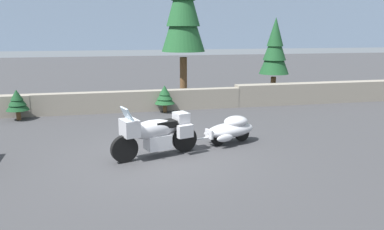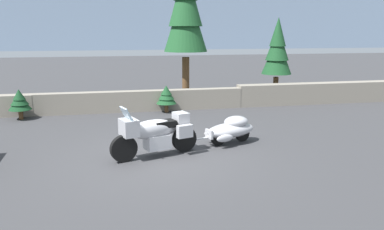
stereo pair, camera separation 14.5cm
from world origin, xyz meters
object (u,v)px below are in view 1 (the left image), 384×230
object	(u,v)px
touring_motorcycle	(155,133)
car_shaped_trailer	(231,129)
pine_tree_secondary	(275,49)
pine_tree_tall	(183,5)

from	to	relation	value
touring_motorcycle	car_shaped_trailer	world-z (taller)	touring_motorcycle
car_shaped_trailer	pine_tree_secondary	bearing A→B (deg)	56.59
car_shaped_trailer	pine_tree_tall	distance (m)	8.11
touring_motorcycle	pine_tree_tall	distance (m)	8.96
pine_tree_secondary	car_shaped_trailer	bearing A→B (deg)	-123.41
pine_tree_tall	pine_tree_secondary	xyz separation A→B (m)	(3.92, -1.10, -1.87)
pine_tree_tall	pine_tree_secondary	size ratio (longest dim) A/B	1.81
pine_tree_tall	car_shaped_trailer	bearing A→B (deg)	-90.69
pine_tree_secondary	touring_motorcycle	bearing A→B (deg)	-132.41
pine_tree_tall	pine_tree_secondary	bearing A→B (deg)	-15.67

